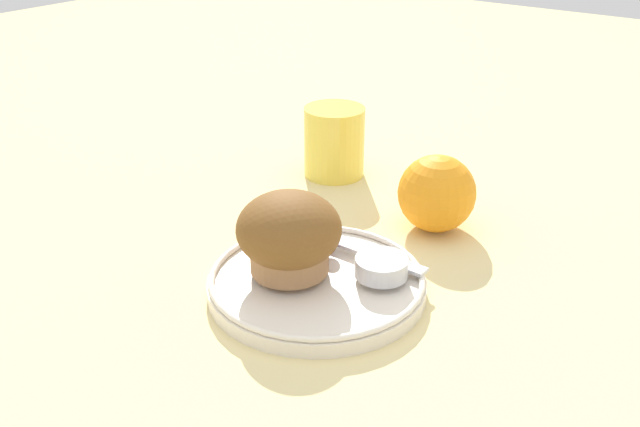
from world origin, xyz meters
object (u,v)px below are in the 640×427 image
object	(u,v)px
muffin	(289,235)
orange_fruit	(437,193)
juice_glass	(334,142)
butter_knife	(349,245)

from	to	relation	value
muffin	orange_fruit	xyz separation A→B (m)	(0.05, 0.19, -0.01)
orange_fruit	juice_glass	world-z (taller)	juice_glass
butter_knife	orange_fruit	bearing A→B (deg)	76.54
muffin	juice_glass	bearing A→B (deg)	116.48
muffin	butter_knife	xyz separation A→B (m)	(0.02, 0.07, -0.04)
butter_knife	orange_fruit	distance (m)	0.13
butter_knife	orange_fruit	world-z (taller)	orange_fruit
juice_glass	butter_knife	bearing A→B (deg)	-51.09
butter_knife	orange_fruit	size ratio (longest dim) A/B	2.03
muffin	butter_knife	distance (m)	0.08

